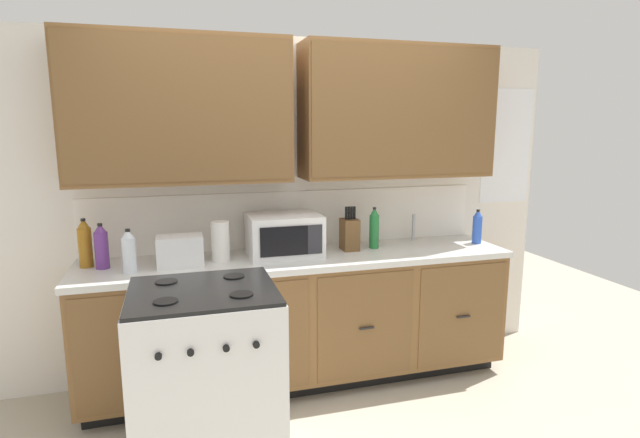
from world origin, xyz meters
name	(u,v)px	position (x,y,z in m)	size (l,w,h in m)	color
ground_plane	(313,402)	(0.00, 0.00, 0.00)	(8.00, 8.00, 0.00)	#B2A893
wall_unit	(294,148)	(0.00, 0.50, 1.62)	(4.05, 0.40, 2.37)	white
counter_run	(302,318)	(0.00, 0.30, 0.47)	(2.88, 0.64, 0.91)	black
stove_range	(206,373)	(-0.68, -0.33, 0.47)	(0.76, 0.68, 0.95)	white
microwave	(284,235)	(-0.11, 0.34, 1.05)	(0.48, 0.37, 0.28)	white
toaster	(180,251)	(-0.78, 0.27, 1.00)	(0.28, 0.18, 0.19)	white
knife_block	(350,234)	(0.37, 0.36, 1.02)	(0.11, 0.14, 0.31)	brown
sink_faucet	(413,227)	(0.93, 0.51, 1.01)	(0.02, 0.02, 0.20)	#B2B5BA
paper_towel_roll	(220,241)	(-0.53, 0.31, 1.04)	(0.12, 0.12, 0.26)	white
bottle_green	(374,228)	(0.55, 0.37, 1.05)	(0.07, 0.07, 0.30)	#237A38
bottle_violet	(101,247)	(-1.24, 0.34, 1.05)	(0.08, 0.08, 0.28)	#663384
bottle_clear	(129,251)	(-1.07, 0.20, 1.04)	(0.08, 0.08, 0.27)	silver
bottle_blue	(477,227)	(1.35, 0.29, 1.03)	(0.07, 0.07, 0.25)	blue
bottle_amber	(85,243)	(-1.34, 0.41, 1.06)	(0.08, 0.08, 0.30)	#9E6619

